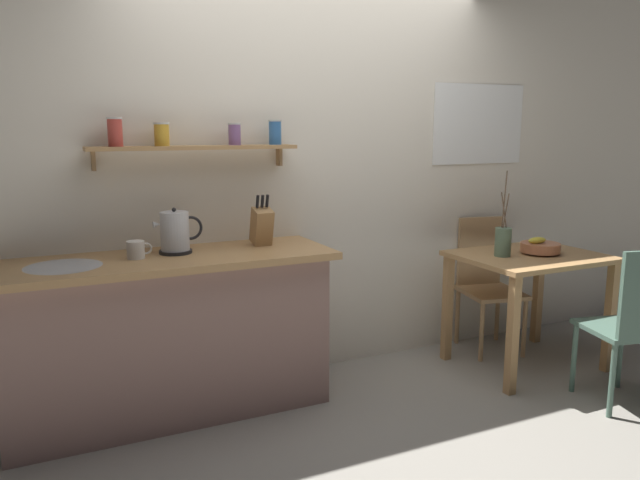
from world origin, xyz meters
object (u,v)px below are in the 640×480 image
object	(u,v)px
dining_chair_near	(631,321)
coffee_mug_by_sink	(136,250)
knife_block	(262,226)
electric_kettle	(175,233)
fruit_bowl	(540,247)
dining_table	(529,273)
dining_chair_far	(486,279)
twig_vase	(503,241)

from	to	relation	value
dining_chair_near	coffee_mug_by_sink	xyz separation A→B (m)	(-2.55, 1.06, 0.45)
knife_block	coffee_mug_by_sink	world-z (taller)	knife_block
dining_chair_near	electric_kettle	distance (m)	2.63
dining_chair_near	fruit_bowl	world-z (taller)	dining_chair_near
knife_block	dining_chair_near	bearing A→B (deg)	-31.59
dining_table	knife_block	bearing A→B (deg)	168.38
dining_chair_far	twig_vase	distance (m)	0.56
dining_chair_far	fruit_bowl	xyz separation A→B (m)	(0.08, -0.42, 0.31)
dining_chair_far	coffee_mug_by_sink	world-z (taller)	coffee_mug_by_sink
fruit_bowl	electric_kettle	size ratio (longest dim) A/B	0.95
fruit_bowl	knife_block	distance (m)	1.89
fruit_bowl	coffee_mug_by_sink	distance (m)	2.60
coffee_mug_by_sink	knife_block	bearing A→B (deg)	4.61
dining_chair_far	fruit_bowl	size ratio (longest dim) A/B	3.71
dining_chair_far	coffee_mug_by_sink	distance (m)	2.54
twig_vase	electric_kettle	distance (m)	2.10
twig_vase	dining_table	bearing A→B (deg)	-10.28
dining_chair_far	coffee_mug_by_sink	bearing A→B (deg)	-177.48
dining_chair_far	knife_block	world-z (taller)	knife_block
dining_table	fruit_bowl	size ratio (longest dim) A/B	3.63
dining_table	dining_chair_far	size ratio (longest dim) A/B	0.98
electric_kettle	coffee_mug_by_sink	world-z (taller)	electric_kettle
fruit_bowl	coffee_mug_by_sink	world-z (taller)	coffee_mug_by_sink
knife_block	coffee_mug_by_sink	size ratio (longest dim) A/B	2.27
knife_block	fruit_bowl	bearing A→B (deg)	-11.45
dining_chair_near	knife_block	size ratio (longest dim) A/B	3.14
dining_table	coffee_mug_by_sink	distance (m)	2.54
dining_table	fruit_bowl	distance (m)	0.19
dining_chair_near	fruit_bowl	xyz separation A→B (m)	(0.02, 0.74, 0.30)
fruit_bowl	dining_chair_far	bearing A→B (deg)	100.55
dining_chair_near	dining_chair_far	size ratio (longest dim) A/B	1.00
dining_table	twig_vase	distance (m)	0.31
fruit_bowl	electric_kettle	xyz separation A→B (m)	(-2.35, 0.37, 0.21)
dining_table	twig_vase	xyz separation A→B (m)	(-0.21, 0.04, 0.23)
twig_vase	coffee_mug_by_sink	xyz separation A→B (m)	(-2.30, 0.27, 0.09)
dining_chair_near	twig_vase	xyz separation A→B (m)	(-0.25, 0.79, 0.35)
dining_chair_far	twig_vase	size ratio (longest dim) A/B	1.71
dining_chair_far	fruit_bowl	distance (m)	0.53
fruit_bowl	electric_kettle	bearing A→B (deg)	171.16
electric_kettle	dining_table	bearing A→B (deg)	-8.90
dining_chair_far	electric_kettle	bearing A→B (deg)	-178.55
fruit_bowl	electric_kettle	distance (m)	2.39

